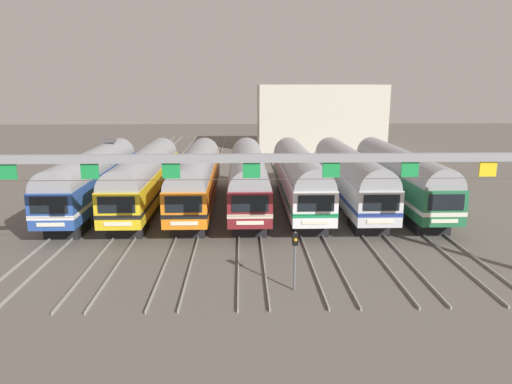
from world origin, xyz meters
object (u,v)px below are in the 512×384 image
Objects in this scene: commuter_train_orange at (197,176)px; commuter_train_green at (399,175)px; catenary_gantry at (252,174)px; commuter_train_maroon at (248,176)px; commuter_train_white at (299,176)px; commuter_train_silver at (349,175)px; commuter_train_blue at (93,177)px; yard_signal_mast at (295,250)px; commuter_train_yellow at (145,177)px.

commuter_train_green is at bearing 0.00° from commuter_train_orange.
commuter_train_maroon is at bearing 90.00° from catenary_gantry.
commuter_train_white is 4.10m from commuter_train_silver.
catenary_gantry reaches higher than commuter_train_blue.
catenary_gantry is at bearing -106.88° from commuter_train_white.
commuter_train_silver is 6.02× the size of yard_signal_mast.
commuter_train_yellow is at bearing 123.13° from yard_signal_mast.
yard_signal_mast is at bearing -47.59° from commuter_train_blue.
yard_signal_mast is (14.33, -15.69, -0.59)m from commuter_train_blue.
commuter_train_blue is at bearing 179.99° from commuter_train_green.
catenary_gantry is at bearing 133.03° from yard_signal_mast.
commuter_train_white is 14.37m from catenary_gantry.
commuter_train_orange is (8.19, -0.00, -0.00)m from commuter_train_blue.
commuter_train_silver is at bearing 0.00° from commuter_train_orange.
catenary_gantry is 9.93× the size of yard_signal_mast.
commuter_train_maroon is at bearing 180.00° from commuter_train_white.
yard_signal_mast is (-6.14, -15.69, -0.59)m from commuter_train_silver.
commuter_train_yellow is 1.00× the size of commuter_train_maroon.
commuter_train_blue reaches higher than commuter_train_orange.
commuter_train_silver is (12.29, 0.00, 0.00)m from commuter_train_orange.
commuter_train_blue is 6.02× the size of yard_signal_mast.
commuter_train_white is at bearing 180.00° from commuter_train_green.
commuter_train_silver is (4.10, 0.00, 0.00)m from commuter_train_white.
commuter_train_blue is 18.46m from catenary_gantry.
catenary_gantry is (-12.29, -13.49, 2.75)m from commuter_train_green.
commuter_train_blue reaches higher than commuter_train_yellow.
commuter_train_green is (24.57, -0.00, -0.00)m from commuter_train_blue.
commuter_train_maroon is at bearing 180.00° from commuter_train_silver.
catenary_gantry reaches higher than commuter_train_maroon.
yard_signal_mast is (-2.05, -15.69, -0.59)m from commuter_train_white.
yard_signal_mast is (2.05, -15.69, -0.59)m from commuter_train_maroon.
commuter_train_orange is 8.19m from commuter_train_white.
commuter_train_maroon reaches higher than yard_signal_mast.
commuter_train_blue reaches higher than commuter_train_green.
commuter_train_yellow is at bearing 180.00° from commuter_train_orange.
commuter_train_silver is 0.61× the size of catenary_gantry.
commuter_train_silver is (8.19, 0.00, 0.00)m from commuter_train_maroon.
commuter_train_maroon is 1.00× the size of commuter_train_green.
catenary_gantry is (4.10, -13.49, 2.75)m from commuter_train_orange.
commuter_train_silver is at bearing 68.62° from yard_signal_mast.
commuter_train_silver is at bearing 0.00° from commuter_train_white.
commuter_train_white is 6.02× the size of yard_signal_mast.
catenary_gantry reaches higher than commuter_train_white.
commuter_train_blue is at bearing 179.94° from commuter_train_yellow.
commuter_train_white is 8.19m from commuter_train_green.
commuter_train_white is 1.00× the size of commuter_train_green.
commuter_train_white reaches higher than yard_signal_mast.
commuter_train_yellow is at bearing 180.00° from commuter_train_white.
commuter_train_silver is 16.02m from catenary_gantry.
commuter_train_maroon is (4.10, 0.00, 0.00)m from commuter_train_orange.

